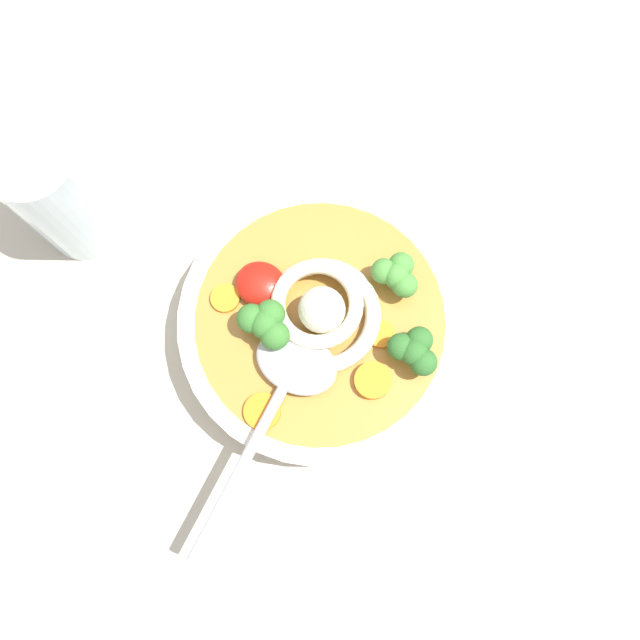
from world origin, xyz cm
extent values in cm
cube|color=#BCB29E|center=(0.00, 0.00, 1.35)|extent=(106.88, 106.88, 2.70)
cylinder|color=silver|center=(1.68, -1.56, 5.12)|extent=(20.92, 20.92, 4.84)
cylinder|color=#B27A33|center=(1.68, -1.56, 5.31)|extent=(18.41, 18.41, 4.46)
torus|color=beige|center=(1.66, -1.83, 8.14)|extent=(8.60, 8.60, 1.19)
torus|color=beige|center=(2.22, -2.20, 9.08)|extent=(9.22, 9.22, 1.07)
sphere|color=beige|center=(1.66, -1.83, 9.68)|extent=(3.34, 3.34, 3.34)
ellipsoid|color=#B7B7BC|center=(1.77, 2.10, 8.34)|extent=(6.11, 4.56, 1.60)
cylinder|color=#B7B7BC|center=(1.97, 9.60, 8.34)|extent=(1.20, 15.02, 0.80)
ellipsoid|color=#B2190F|center=(6.63, -1.94, 8.38)|extent=(3.74, 3.36, 1.68)
cylinder|color=#7A9E60|center=(4.78, 0.83, 8.12)|extent=(1.08, 1.08, 1.15)
sphere|color=#38752D|center=(4.78, 0.83, 9.75)|extent=(2.11, 2.11, 2.11)
sphere|color=#38752D|center=(5.83, 0.83, 9.56)|extent=(2.11, 2.11, 2.11)
sphere|color=#38752D|center=(3.81, 1.22, 9.66)|extent=(2.11, 2.11, 2.11)
sphere|color=#38752D|center=(4.78, -0.22, 9.60)|extent=(2.11, 2.11, 2.11)
cylinder|color=#7A9E60|center=(-5.36, -1.88, 8.07)|extent=(0.99, 0.99, 1.06)
sphere|color=#2D6628|center=(-5.36, -1.88, 9.57)|extent=(1.94, 1.94, 1.94)
sphere|color=#2D6628|center=(-4.40, -1.88, 9.39)|extent=(1.94, 1.94, 1.94)
sphere|color=#2D6628|center=(-6.25, -1.53, 9.48)|extent=(1.94, 1.94, 1.94)
sphere|color=#2D6628|center=(-5.36, -2.85, 9.43)|extent=(1.94, 1.94, 1.94)
cylinder|color=#7A9E60|center=(-2.00, -6.41, 8.05)|extent=(0.95, 0.95, 1.02)
sphere|color=#478938|center=(-2.00, -6.41, 9.49)|extent=(1.86, 1.86, 1.86)
sphere|color=#478938|center=(-1.07, -6.41, 9.32)|extent=(1.86, 1.86, 1.86)
sphere|color=#478938|center=(-2.85, -6.07, 9.40)|extent=(1.86, 1.86, 1.86)
sphere|color=#478938|center=(-2.00, -7.34, 9.35)|extent=(1.86, 1.86, 1.86)
cylinder|color=orange|center=(-2.74, -2.48, 7.75)|extent=(2.03, 2.03, 0.42)
cylinder|color=orange|center=(2.48, 6.19, 7.74)|extent=(2.63, 2.63, 0.40)
cylinder|color=orange|center=(-3.64, 0.87, 7.89)|extent=(2.67, 2.67, 0.71)
cylinder|color=orange|center=(8.63, 0.26, 7.74)|extent=(2.14, 2.14, 0.40)
cylinder|color=silver|center=(23.26, -1.68, 8.63)|extent=(6.54, 6.54, 11.87)
cube|color=white|center=(12.76, 24.03, 3.10)|extent=(17.17, 15.20, 0.80)
camera|label=1|loc=(-3.03, 8.28, 53.82)|focal=36.59mm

